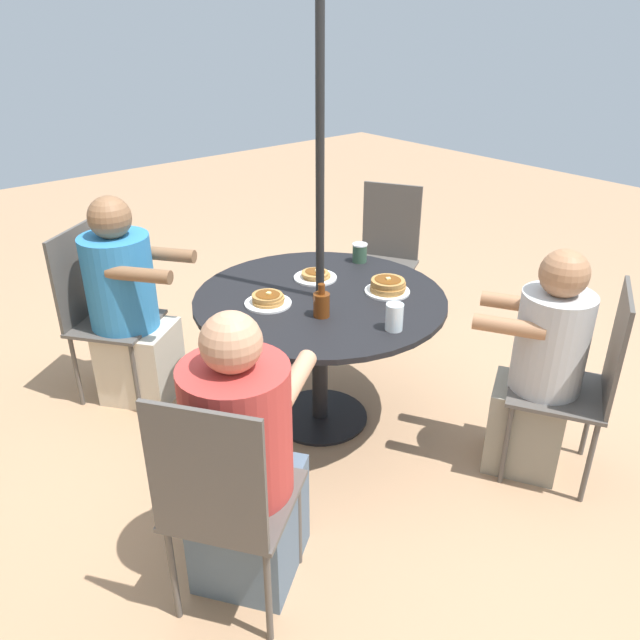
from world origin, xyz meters
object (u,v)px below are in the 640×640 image
object	(u,v)px
patio_chair_south	(98,306)
pancake_plate_b	(268,300)
patio_chair_east	(386,250)
diner_west	(243,467)
patio_chair_north	(582,377)
diner_north	(539,373)
patio_chair_west	(223,497)
drinking_glass_a	(394,317)
syrup_bottle	(321,304)
diner_south	(129,311)
coffee_cup	(360,253)
pancake_plate_a	(316,276)
pancake_plate_c	(388,286)
patio_table	(320,315)

from	to	relation	value
patio_chair_south	pancake_plate_b	xyz separation A→B (m)	(-0.89, -0.49, 0.21)
patio_chair_east	diner_west	size ratio (longest dim) A/B	0.84
diner_west	patio_chair_north	bearing A→B (deg)	37.09
diner_north	patio_chair_west	distance (m)	1.52
diner_west	drinking_glass_a	world-z (taller)	diner_west
diner_west	syrup_bottle	xyz separation A→B (m)	(0.43, -0.72, 0.26)
patio_chair_south	patio_chair_east	bearing A→B (deg)	131.07
patio_chair_north	diner_south	size ratio (longest dim) A/B	0.83
coffee_cup	drinking_glass_a	bearing A→B (deg)	147.20
patio_chair_north	patio_chair_west	xyz separation A→B (m)	(0.37, 1.59, 0.00)
coffee_cup	syrup_bottle	bearing A→B (deg)	122.51
patio_chair_east	pancake_plate_b	world-z (taller)	patio_chair_east
diner_south	coffee_cup	bearing A→B (deg)	113.28
patio_chair_south	diner_west	xyz separation A→B (m)	(-1.57, 0.12, -0.02)
patio_chair_north	patio_chair_east	world-z (taller)	same
diner_south	pancake_plate_a	size ratio (longest dim) A/B	5.14
patio_chair_north	syrup_bottle	size ratio (longest dim) A/B	6.00
diner_south	coffee_cup	size ratio (longest dim) A/B	11.06
patio_chair_east	diner_west	xyz separation A→B (m)	(-1.18, 1.92, -0.02)
diner_north	patio_chair_east	bearing A→B (deg)	40.57
patio_chair_east	pancake_plate_b	size ratio (longest dim) A/B	4.25
pancake_plate_a	coffee_cup	bearing A→B (deg)	-84.99
diner_north	pancake_plate_b	world-z (taller)	diner_north
patio_chair_south	drinking_glass_a	world-z (taller)	patio_chair_south
diner_north	drinking_glass_a	bearing A→B (deg)	108.54
patio_chair_north	pancake_plate_a	distance (m)	1.35
diner_north	pancake_plate_c	distance (m)	0.80
patio_chair_east	diner_west	bearing A→B (deg)	92.68
patio_chair_south	pancake_plate_b	size ratio (longest dim) A/B	4.25
pancake_plate_b	coffee_cup	distance (m)	0.71
diner_south	drinking_glass_a	distance (m)	1.47
syrup_bottle	drinking_glass_a	xyz separation A→B (m)	(-0.30, -0.15, -0.00)
drinking_glass_a	patio_table	bearing A→B (deg)	2.63
patio_chair_east	drinking_glass_a	size ratio (longest dim) A/B	7.85
patio_table	coffee_cup	bearing A→B (deg)	-65.41
patio_chair_west	coffee_cup	bearing A→B (deg)	87.01
patio_chair_south	coffee_cup	distance (m)	1.43
diner_south	diner_west	world-z (taller)	diner_south
patio_table	drinking_glass_a	distance (m)	0.50
patio_chair_east	syrup_bottle	xyz separation A→B (m)	(-0.76, 1.20, 0.25)
pancake_plate_c	diner_west	bearing A→B (deg)	110.15
diner_north	diner_south	distance (m)	2.08
patio_table	diner_north	size ratio (longest dim) A/B	1.12
pancake_plate_b	drinking_glass_a	xyz separation A→B (m)	(-0.56, -0.27, 0.04)
pancake_plate_c	syrup_bottle	size ratio (longest dim) A/B	1.41
coffee_cup	diner_north	bearing A→B (deg)	-177.67
patio_chair_south	pancake_plate_a	size ratio (longest dim) A/B	4.25
syrup_bottle	patio_chair_west	bearing A→B (deg)	121.35
patio_chair_north	patio_chair_south	world-z (taller)	same
diner_north	patio_chair_south	world-z (taller)	diner_north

